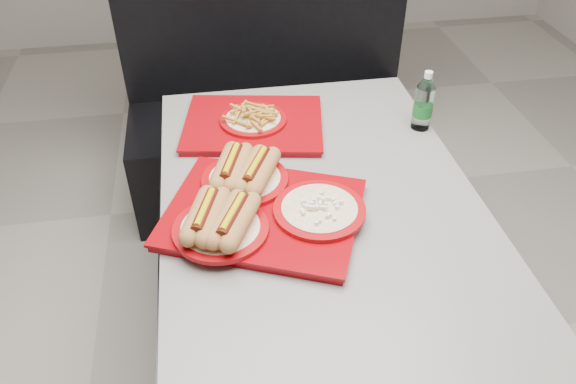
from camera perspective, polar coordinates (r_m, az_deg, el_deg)
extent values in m
plane|color=gray|center=(2.14, 2.71, -16.74)|extent=(6.00, 6.00, 0.00)
cylinder|color=black|center=(2.12, 2.73, -16.36)|extent=(0.52, 0.52, 0.05)
cylinder|color=black|center=(1.84, 3.06, -9.99)|extent=(0.11, 0.11, 0.66)
cube|color=black|center=(1.61, 3.45, -2.33)|extent=(0.92, 1.42, 0.01)
cube|color=gray|center=(1.60, 3.48, -1.65)|extent=(0.90, 1.40, 0.04)
cube|color=black|center=(2.70, -1.50, 3.96)|extent=(1.30, 0.55, 0.45)
cube|color=black|center=(2.64, -2.50, 17.25)|extent=(1.30, 0.10, 1.10)
cube|color=maroon|center=(1.53, -2.56, -2.39)|extent=(0.61, 0.55, 0.02)
cube|color=maroon|center=(1.52, -2.57, -1.98)|extent=(0.63, 0.57, 0.01)
cylinder|color=#910409|center=(1.45, -6.86, -3.77)|extent=(0.25, 0.25, 0.01)
cylinder|color=silver|center=(1.45, -6.88, -3.56)|extent=(0.20, 0.20, 0.01)
cylinder|color=#910409|center=(1.61, -4.40, 1.27)|extent=(0.25, 0.25, 0.01)
cylinder|color=silver|center=(1.61, -4.41, 1.47)|extent=(0.20, 0.20, 0.01)
cylinder|color=#910409|center=(1.50, 3.21, -1.84)|extent=(0.25, 0.25, 0.01)
cylinder|color=silver|center=(1.50, 3.22, -1.63)|extent=(0.20, 0.20, 0.01)
cube|color=maroon|center=(1.90, -3.53, 6.74)|extent=(0.50, 0.42, 0.02)
cube|color=maroon|center=(1.89, -3.54, 7.07)|extent=(0.51, 0.43, 0.01)
cylinder|color=#910409|center=(1.89, -3.55, 7.33)|extent=(0.22, 0.22, 0.01)
cylinder|color=silver|center=(1.89, -3.56, 7.50)|extent=(0.18, 0.18, 0.00)
cylinder|color=silver|center=(1.92, 13.55, 8.32)|extent=(0.06, 0.06, 0.15)
cylinder|color=#165B23|center=(1.92, 13.52, 8.13)|extent=(0.06, 0.06, 0.04)
cone|color=silver|center=(1.88, 13.97, 10.74)|extent=(0.06, 0.06, 0.03)
cylinder|color=silver|center=(1.86, 14.09, 11.48)|extent=(0.03, 0.03, 0.02)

